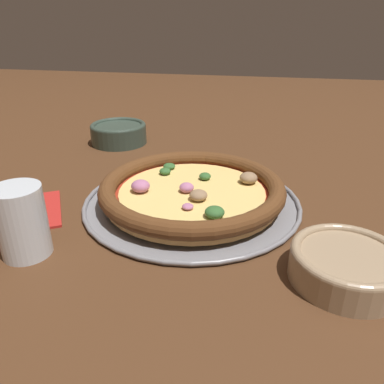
# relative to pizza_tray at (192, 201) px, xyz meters

# --- Properties ---
(ground_plane) EXTENTS (3.00, 3.00, 0.00)m
(ground_plane) POSITION_rel_pizza_tray_xyz_m (0.00, 0.00, -0.00)
(ground_plane) COLOR #4C2D19
(pizza_tray) EXTENTS (0.37, 0.37, 0.01)m
(pizza_tray) POSITION_rel_pizza_tray_xyz_m (0.00, 0.00, 0.00)
(pizza_tray) COLOR gray
(pizza_tray) RESTS_ON ground_plane
(pizza) EXTENTS (0.31, 0.31, 0.04)m
(pizza) POSITION_rel_pizza_tray_xyz_m (0.00, -0.00, 0.02)
(pizza) COLOR tan
(pizza) RESTS_ON pizza_tray
(bowl_near) EXTENTS (0.14, 0.14, 0.04)m
(bowl_near) POSITION_rel_pizza_tray_xyz_m (0.22, -0.16, 0.02)
(bowl_near) COLOR #9E8466
(bowl_near) RESTS_ON ground_plane
(bowl_far) EXTENTS (0.14, 0.14, 0.05)m
(bowl_far) POSITION_rel_pizza_tray_xyz_m (-0.25, 0.29, 0.02)
(bowl_far) COLOR #334238
(bowl_far) RESTS_ON ground_plane
(drinking_cup) EXTENTS (0.06, 0.06, 0.10)m
(drinking_cup) POSITION_rel_pizza_tray_xyz_m (-0.19, -0.19, 0.04)
(drinking_cup) COLOR silver
(drinking_cup) RESTS_ON ground_plane
(napkin) EXTENTS (0.21, 0.20, 0.01)m
(napkin) POSITION_rel_pizza_tray_xyz_m (-0.28, -0.10, -0.00)
(napkin) COLOR #B2231E
(napkin) RESTS_ON ground_plane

